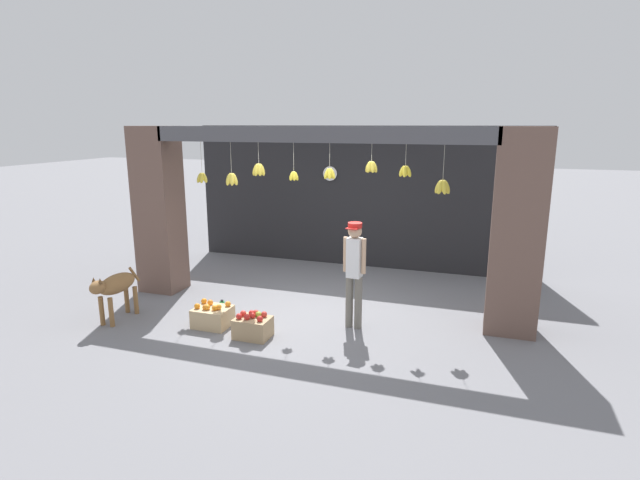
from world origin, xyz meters
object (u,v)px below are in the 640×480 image
object	(u,v)px
shopkeeper	(354,268)
fruit_crate_oranges	(213,316)
dog	(115,286)
fruit_crate_apples	(253,326)
water_bottle	(222,308)
wall_clock	(330,174)

from	to	relation	value
shopkeeper	fruit_crate_oranges	world-z (taller)	shopkeeper
dog	fruit_crate_oranges	bearing A→B (deg)	100.19
fruit_crate_apples	water_bottle	xyz separation A→B (m)	(-0.83, 0.60, -0.04)
fruit_crate_oranges	wall_clock	xyz separation A→B (m)	(0.61, 3.83, 1.77)
fruit_crate_oranges	water_bottle	size ratio (longest dim) A/B	2.08
fruit_crate_oranges	wall_clock	world-z (taller)	wall_clock
fruit_crate_oranges	water_bottle	xyz separation A→B (m)	(-0.09, 0.43, -0.04)
shopkeeper	wall_clock	xyz separation A→B (m)	(-1.38, 3.21, 1.01)
dog	fruit_crate_oranges	size ratio (longest dim) A/B	2.01
fruit_crate_oranges	shopkeeper	bearing A→B (deg)	17.42
dog	water_bottle	xyz separation A→B (m)	(1.40, 0.70, -0.43)
fruit_crate_oranges	wall_clock	bearing A→B (deg)	81.00
water_bottle	fruit_crate_apples	bearing A→B (deg)	-36.19
wall_clock	fruit_crate_apples	bearing A→B (deg)	-88.08
water_bottle	wall_clock	distance (m)	3.91
fruit_crate_apples	water_bottle	world-z (taller)	fruit_crate_apples
shopkeeper	fruit_crate_apples	size ratio (longest dim) A/B	3.22
dog	wall_clock	distance (m)	4.81
shopkeeper	wall_clock	size ratio (longest dim) A/B	5.01
fruit_crate_apples	wall_clock	distance (m)	4.37
wall_clock	dog	bearing A→B (deg)	-117.10
shopkeeper	water_bottle	xyz separation A→B (m)	(-2.07, -0.19, -0.80)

